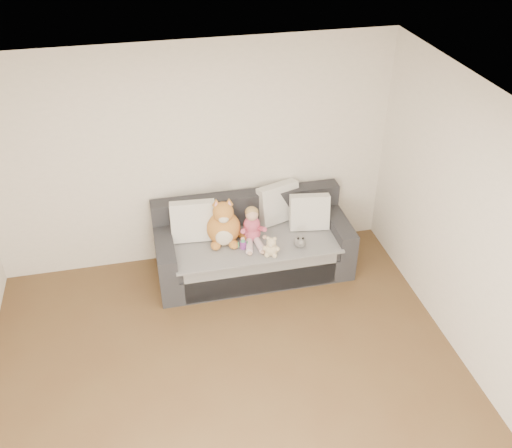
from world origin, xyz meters
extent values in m
plane|color=brown|center=(0.00, 0.00, 0.00)|extent=(5.00, 5.00, 0.00)
plane|color=white|center=(0.00, 0.00, 2.60)|extent=(5.00, 5.00, 0.00)
plane|color=white|center=(0.00, 2.50, 1.30)|extent=(4.50, 0.00, 4.50)
plane|color=white|center=(2.25, 0.00, 1.30)|extent=(0.00, 5.00, 5.00)
cube|color=#27282C|center=(0.57, 2.02, 0.15)|extent=(2.20, 0.90, 0.30)
cube|color=#27282C|center=(0.57, 1.99, 0.38)|extent=(1.90, 0.80, 0.15)
cube|color=#27282C|center=(0.57, 2.37, 0.65)|extent=(2.20, 0.20, 0.40)
cube|color=#27282C|center=(-0.43, 2.02, 0.45)|extent=(0.20, 0.90, 0.30)
cube|color=#27282C|center=(1.57, 2.02, 0.45)|extent=(0.20, 0.90, 0.30)
cube|color=gray|center=(0.57, 1.97, 0.46)|extent=(1.85, 0.88, 0.02)
cube|color=gray|center=(0.57, 1.58, 0.23)|extent=(1.70, 0.02, 0.41)
cube|color=silver|center=(-0.08, 2.15, 0.70)|extent=(0.51, 0.26, 0.47)
cube|color=silver|center=(0.94, 2.32, 0.70)|extent=(0.54, 0.37, 0.47)
cube|color=silver|center=(1.25, 2.08, 0.68)|extent=(0.47, 0.27, 0.43)
ellipsoid|color=#CD4854|center=(0.55, 1.99, 0.55)|extent=(0.20, 0.16, 0.16)
ellipsoid|color=#CD4854|center=(0.55, 1.99, 0.66)|extent=(0.19, 0.16, 0.21)
ellipsoid|color=#DBAA8C|center=(0.55, 1.98, 0.80)|extent=(0.14, 0.14, 0.14)
ellipsoid|color=tan|center=(0.55, 2.00, 0.83)|extent=(0.15, 0.15, 0.12)
cylinder|color=#CD4854|center=(0.45, 1.93, 0.64)|extent=(0.12, 0.20, 0.13)
cylinder|color=#CD4854|center=(0.64, 1.92, 0.64)|extent=(0.10, 0.20, 0.13)
ellipsoid|color=#DBAA8C|center=(0.42, 1.86, 0.58)|extent=(0.05, 0.05, 0.05)
ellipsoid|color=#DBAA8C|center=(0.66, 1.85, 0.58)|extent=(0.05, 0.05, 0.05)
cylinder|color=#E5B2C6|center=(0.48, 1.82, 0.51)|extent=(0.12, 0.26, 0.08)
cylinder|color=#E5B2C6|center=(0.60, 1.81, 0.51)|extent=(0.10, 0.25, 0.08)
ellipsoid|color=#DBAA8C|center=(0.46, 1.70, 0.50)|extent=(0.05, 0.08, 0.04)
ellipsoid|color=#DBAA8C|center=(0.60, 1.69, 0.50)|extent=(0.05, 0.08, 0.04)
ellipsoid|color=#A95C25|center=(0.24, 2.02, 0.64)|extent=(0.38, 0.32, 0.40)
ellipsoid|color=beige|center=(0.22, 1.90, 0.61)|extent=(0.20, 0.09, 0.22)
ellipsoid|color=#A95C25|center=(0.23, 2.00, 0.87)|extent=(0.23, 0.23, 0.23)
ellipsoid|color=beige|center=(0.22, 1.90, 0.84)|extent=(0.11, 0.07, 0.08)
cone|color=#A95C25|center=(0.17, 2.04, 0.98)|extent=(0.10, 0.10, 0.08)
cone|color=pink|center=(0.17, 2.03, 0.98)|extent=(0.06, 0.06, 0.05)
cone|color=#A95C25|center=(0.31, 2.03, 0.98)|extent=(0.10, 0.10, 0.08)
cone|color=pink|center=(0.31, 2.01, 0.98)|extent=(0.06, 0.06, 0.05)
ellipsoid|color=#A95C25|center=(0.12, 1.89, 0.52)|extent=(0.11, 0.13, 0.09)
ellipsoid|color=#A95C25|center=(0.32, 1.86, 0.52)|extent=(0.11, 0.13, 0.09)
cylinder|color=#A95C25|center=(0.42, 2.05, 0.51)|extent=(0.16, 0.26, 0.09)
ellipsoid|color=#CFBA8F|center=(0.69, 1.66, 0.54)|extent=(0.15, 0.13, 0.15)
ellipsoid|color=#CFBA8F|center=(0.69, 1.65, 0.64)|extent=(0.11, 0.11, 0.11)
ellipsoid|color=#CFBA8F|center=(0.66, 1.67, 0.69)|extent=(0.04, 0.04, 0.04)
ellipsoid|color=#CFBA8F|center=(0.72, 1.64, 0.69)|extent=(0.04, 0.04, 0.04)
ellipsoid|color=beige|center=(0.67, 1.61, 0.63)|extent=(0.04, 0.04, 0.04)
ellipsoid|color=#CFBA8F|center=(0.62, 1.66, 0.56)|extent=(0.05, 0.05, 0.05)
ellipsoid|color=#CFBA8F|center=(0.75, 1.61, 0.56)|extent=(0.05, 0.05, 0.05)
ellipsoid|color=#CFBA8F|center=(0.64, 1.63, 0.50)|extent=(0.06, 0.06, 0.06)
ellipsoid|color=#CFBA8F|center=(0.71, 1.60, 0.50)|extent=(0.06, 0.06, 0.06)
ellipsoid|color=white|center=(1.04, 1.74, 0.53)|extent=(0.13, 0.16, 0.12)
ellipsoid|color=white|center=(1.02, 1.67, 0.58)|extent=(0.08, 0.08, 0.08)
ellipsoid|color=black|center=(1.00, 1.68, 0.62)|extent=(0.03, 0.03, 0.03)
ellipsoid|color=black|center=(1.05, 1.67, 0.62)|extent=(0.03, 0.03, 0.03)
cylinder|color=purple|center=(0.41, 1.83, 0.52)|extent=(0.07, 0.07, 0.09)
cone|color=#3EA267|center=(0.41, 1.83, 0.58)|extent=(0.07, 0.07, 0.04)
cylinder|color=#3EA267|center=(0.37, 1.84, 0.53)|extent=(0.02, 0.02, 0.06)
cylinder|color=#3EA267|center=(0.46, 1.83, 0.53)|extent=(0.02, 0.02, 0.06)
camera|label=1|loc=(-0.56, -3.13, 4.21)|focal=40.00mm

